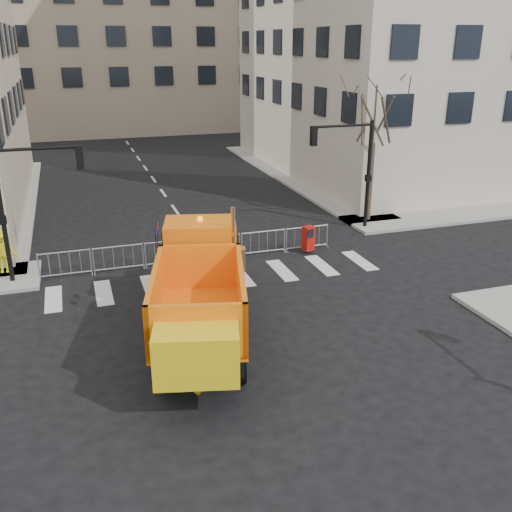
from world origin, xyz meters
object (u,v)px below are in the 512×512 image
object	(u,v)px
newspaper_box	(308,238)
worker	(2,251)
cop_c	(174,267)
plow_truck	(200,289)
cop_b	(188,271)
cop_a	(216,257)

from	to	relation	value
newspaper_box	worker	bearing A→B (deg)	157.72
cop_c	plow_truck	bearing A→B (deg)	23.59
cop_b	newspaper_box	world-z (taller)	cop_b
cop_a	cop_c	xyz separation A→B (m)	(-1.74, -0.51, -0.02)
plow_truck	cop_b	bearing A→B (deg)	8.37
cop_a	worker	size ratio (longest dim) A/B	1.11
cop_c	newspaper_box	world-z (taller)	cop_c
cop_a	cop_b	size ratio (longest dim) A/B	1.20
plow_truck	worker	distance (m)	9.99
cop_b	cop_c	size ratio (longest dim) A/B	0.85
cop_c	cop_a	bearing A→B (deg)	128.55
plow_truck	cop_c	distance (m)	4.09
cop_a	cop_b	world-z (taller)	cop_a
plow_truck	worker	bearing A→B (deg)	53.91
cop_b	worker	xyz separation A→B (m)	(-6.75, 3.88, 0.22)
plow_truck	cop_a	size ratio (longest dim) A/B	5.26
cop_a	newspaper_box	bearing A→B (deg)	-173.55
cop_b	worker	distance (m)	7.79
plow_truck	cop_c	bearing A→B (deg)	15.70
worker	plow_truck	bearing A→B (deg)	-46.97
plow_truck	newspaper_box	distance (m)	8.96
cop_a	worker	world-z (taller)	cop_a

